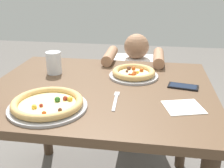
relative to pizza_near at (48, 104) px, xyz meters
name	(u,v)px	position (x,y,z in m)	size (l,w,h in m)	color
dining_table	(100,106)	(0.17, 0.28, -0.13)	(1.15, 0.96, 0.75)	brown
pizza_near	(48,104)	(0.00, 0.00, 0.00)	(0.34, 0.34, 0.04)	#B7B7BC
pizza_far	(134,73)	(0.33, 0.45, 0.00)	(0.28, 0.28, 0.04)	#B7B7BC
water_cup_clear	(54,62)	(-0.13, 0.44, 0.05)	(0.09, 0.09, 0.13)	silver
paper_napkin	(183,107)	(0.58, 0.10, -0.02)	(0.16, 0.14, 0.00)	white
fork	(116,100)	(0.28, 0.13, -0.02)	(0.03, 0.20, 0.00)	silver
cell_phone	(183,86)	(0.60, 0.33, -0.02)	(0.16, 0.10, 0.01)	black
diner_seated	(135,95)	(0.31, 0.96, -0.36)	(0.39, 0.51, 0.89)	#333847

